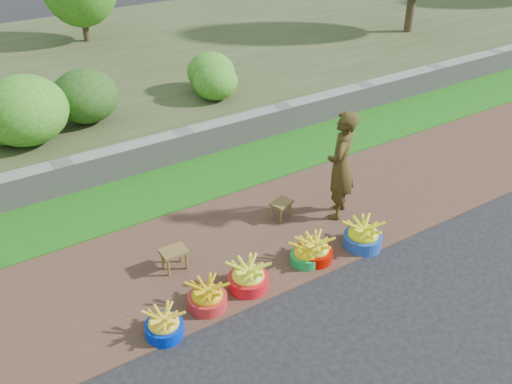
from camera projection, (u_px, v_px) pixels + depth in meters
ground_plane at (322, 276)px, 7.72m from camera, size 120.00×120.00×0.00m
dirt_shoulder at (270, 231)px, 8.61m from camera, size 80.00×2.50×0.02m
grass_verge at (207, 176)px, 10.05m from camera, size 80.00×1.50×0.04m
retaining_wall at (184, 145)px, 10.52m from camera, size 80.00×0.35×0.55m
earth_bank at (94, 72)px, 14.06m from camera, size 80.00×10.00×0.50m
basin_a at (164, 325)px, 6.71m from camera, size 0.47×0.47×0.35m
basin_b at (207, 297)px, 7.12m from camera, size 0.50×0.50×0.37m
basin_c at (248, 277)px, 7.42m from camera, size 0.54×0.54×0.40m
basin_d at (306, 254)px, 7.89m from camera, size 0.44×0.44×0.33m
basin_e at (315, 250)px, 7.94m from camera, size 0.51×0.51×0.38m
basin_f at (363, 236)px, 8.21m from camera, size 0.56×0.56×0.42m
stool_left at (174, 254)px, 7.70m from camera, size 0.35×0.27×0.31m
stool_right at (281, 205)px, 8.80m from camera, size 0.39×0.34×0.29m
vendor_woman at (341, 165)px, 8.55m from camera, size 0.76×0.72×1.74m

